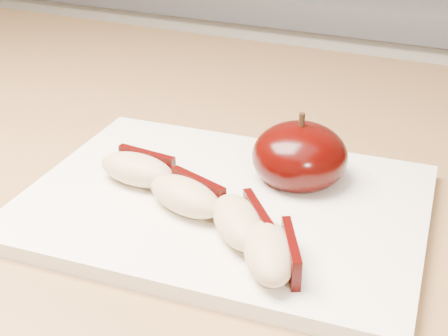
% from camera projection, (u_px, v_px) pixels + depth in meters
% --- Properties ---
extents(back_cabinet, '(2.40, 0.62, 0.94)m').
position_uv_depth(back_cabinet, '(372.00, 198.00, 1.32)').
color(back_cabinet, silver).
rests_on(back_cabinet, ground).
extents(cutting_board, '(0.31, 0.24, 0.01)m').
position_uv_depth(cutting_board, '(224.00, 204.00, 0.47)').
color(cutting_board, white).
rests_on(cutting_board, island_counter).
extents(apple_half, '(0.08, 0.08, 0.06)m').
position_uv_depth(apple_half, '(300.00, 156.00, 0.48)').
color(apple_half, black).
rests_on(apple_half, cutting_board).
extents(apple_wedge_a, '(0.07, 0.04, 0.02)m').
position_uv_depth(apple_wedge_a, '(138.00, 169.00, 0.48)').
color(apple_wedge_a, tan).
rests_on(apple_wedge_a, cutting_board).
extents(apple_wedge_b, '(0.07, 0.05, 0.02)m').
position_uv_depth(apple_wedge_b, '(187.00, 195.00, 0.45)').
color(apple_wedge_b, tan).
rests_on(apple_wedge_b, cutting_board).
extents(apple_wedge_c, '(0.07, 0.07, 0.02)m').
position_uv_depth(apple_wedge_c, '(241.00, 222.00, 0.41)').
color(apple_wedge_c, tan).
rests_on(apple_wedge_c, cutting_board).
extents(apple_wedge_d, '(0.06, 0.07, 0.02)m').
position_uv_depth(apple_wedge_d, '(272.00, 252.00, 0.38)').
color(apple_wedge_d, tan).
rests_on(apple_wedge_d, cutting_board).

